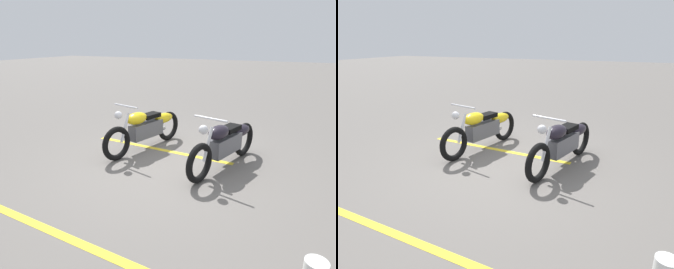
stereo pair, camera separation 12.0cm
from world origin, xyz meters
TOP-DOWN VIEW (x-y plane):
  - ground_plane at (0.00, 0.00)m, footprint 60.00×60.00m
  - motorcycle_bright_foreground at (-0.65, -0.87)m, footprint 2.19×0.75m
  - motorcycle_dark_foreground at (-0.45, 0.89)m, footprint 2.19×0.77m
  - parking_stripe_near at (-0.70, -0.58)m, footprint 0.32×3.20m
  - parking_stripe_mid at (2.38, -0.45)m, footprint 0.32×3.20m

SIDE VIEW (x-z plane):
  - ground_plane at x=0.00m, z-range 0.00..0.00m
  - parking_stripe_near at x=-0.70m, z-range 0.00..0.01m
  - parking_stripe_mid at x=2.38m, z-range 0.00..0.01m
  - motorcycle_bright_foreground at x=-0.65m, z-range -0.06..0.98m
  - motorcycle_dark_foreground at x=-0.45m, z-range -0.06..0.98m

